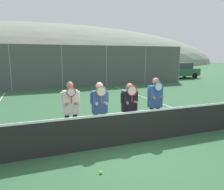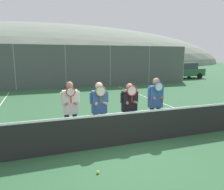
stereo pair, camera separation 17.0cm
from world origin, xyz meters
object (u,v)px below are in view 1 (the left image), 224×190
at_px(player_leftmost, 71,108).
at_px(car_right_of_center, 142,71).
at_px(player_center_left, 100,106).
at_px(tennis_ball_on_court, 101,172).
at_px(player_rightmost, 155,101).
at_px(car_far_right, 179,70).
at_px(player_center_right, 129,105).
at_px(car_center, 100,72).
at_px(car_left_of_center, 50,74).

height_order(player_leftmost, car_right_of_center, player_leftmost).
xyz_separation_m(player_center_left, tennis_ball_on_court, (-0.56, -1.82, -1.01)).
distance_m(player_rightmost, car_right_of_center, 16.06).
distance_m(car_far_right, tennis_ball_on_court, 21.51).
bearing_deg(car_right_of_center, player_rightmost, -116.83).
xyz_separation_m(car_right_of_center, car_far_right, (4.65, -0.11, -0.00)).
height_order(player_center_right, car_center, car_center).
relative_size(player_rightmost, car_right_of_center, 0.45).
distance_m(player_rightmost, car_center, 14.73).
xyz_separation_m(player_center_right, car_right_of_center, (8.14, 14.30, -0.13)).
bearing_deg(car_right_of_center, player_center_right, -119.65).
bearing_deg(player_center_right, tennis_ball_on_court, -129.89).
height_order(car_left_of_center, car_far_right, car_far_right).
xyz_separation_m(player_center_left, car_right_of_center, (9.11, 14.31, -0.17)).
bearing_deg(player_rightmost, player_center_left, 179.35).
height_order(player_leftmost, player_center_left, player_leftmost).
distance_m(player_leftmost, player_rightmost, 2.69).
relative_size(player_leftmost, car_right_of_center, 0.45).
relative_size(player_center_right, car_center, 0.40).
height_order(player_center_left, player_center_right, player_center_left).
bearing_deg(tennis_ball_on_court, player_leftmost, 97.67).
relative_size(player_leftmost, player_center_left, 1.02).
relative_size(player_rightmost, car_far_right, 0.42).
xyz_separation_m(player_center_left, car_far_right, (13.76, 14.20, -0.17)).
bearing_deg(player_center_right, player_rightmost, -1.78).
bearing_deg(car_right_of_center, player_center_left, -122.49).
relative_size(player_leftmost, car_left_of_center, 0.41).
bearing_deg(car_center, tennis_ball_on_court, -107.39).
relative_size(car_far_right, tennis_ball_on_court, 63.93).
bearing_deg(player_leftmost, tennis_ball_on_court, -82.33).
distance_m(player_center_right, tennis_ball_on_court, 2.58).
relative_size(player_center_left, tennis_ball_on_court, 25.87).
xyz_separation_m(car_center, car_far_right, (9.22, -0.26, -0.04)).
xyz_separation_m(car_left_of_center, car_center, (4.76, 0.39, 0.06)).
bearing_deg(player_center_left, car_far_right, 45.89).
relative_size(player_center_left, car_right_of_center, 0.44).
distance_m(player_center_left, tennis_ball_on_court, 2.16).
height_order(player_rightmost, car_center, player_rightmost).
distance_m(player_center_left, car_far_right, 19.77).
relative_size(car_left_of_center, car_center, 1.04).
xyz_separation_m(car_left_of_center, car_right_of_center, (9.33, 0.24, 0.03)).
height_order(car_left_of_center, car_center, car_center).
bearing_deg(tennis_ball_on_court, player_center_left, 72.92).
relative_size(player_leftmost, tennis_ball_on_court, 26.41).
height_order(player_center_right, tennis_ball_on_court, player_center_right).
xyz_separation_m(player_center_right, tennis_ball_on_court, (-1.53, -1.83, -0.98)).
bearing_deg(player_leftmost, car_far_right, 43.96).
bearing_deg(car_left_of_center, player_leftmost, -92.50).
distance_m(car_center, car_right_of_center, 4.58).
xyz_separation_m(player_rightmost, car_far_right, (11.90, 14.22, -0.21)).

